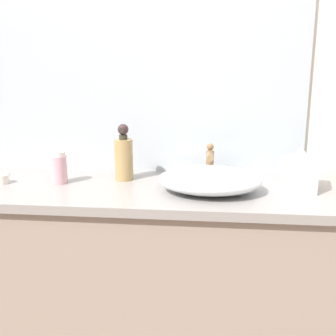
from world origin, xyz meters
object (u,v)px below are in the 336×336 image
(sink_basin, at_px, (210,180))
(soap_dispenser, at_px, (124,157))
(candle_jar, at_px, (2,179))
(tissue_box, at_px, (300,172))
(lotion_bottle, at_px, (59,168))

(sink_basin, relative_size, soap_dispenser, 1.66)
(soap_dispenser, xyz_separation_m, candle_jar, (-0.46, -0.11, -0.08))
(tissue_box, bearing_deg, lotion_bottle, -179.31)
(sink_basin, bearing_deg, soap_dispenser, 158.88)
(sink_basin, distance_m, candle_jar, 0.80)
(lotion_bottle, relative_size, candle_jar, 2.44)
(sink_basin, xyz_separation_m, candle_jar, (-0.80, 0.02, -0.03))
(lotion_bottle, height_order, candle_jar, lotion_bottle)
(sink_basin, distance_m, tissue_box, 0.33)
(lotion_bottle, relative_size, tissue_box, 0.79)
(sink_basin, relative_size, tissue_box, 2.34)
(soap_dispenser, height_order, lotion_bottle, soap_dispenser)
(sink_basin, bearing_deg, candle_jar, 178.25)
(soap_dispenser, relative_size, candle_jar, 4.38)
(soap_dispenser, height_order, tissue_box, soap_dispenser)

